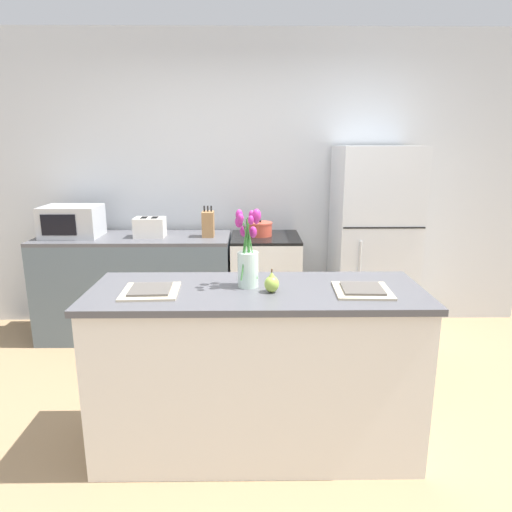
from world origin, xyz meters
TOP-DOWN VIEW (x-y plane):
  - ground_plane at (0.00, 0.00)m, footprint 10.00×10.00m
  - back_wall at (0.00, 2.00)m, footprint 5.20×0.08m
  - kitchen_island at (0.00, 0.00)m, footprint 1.80×0.66m
  - back_counter at (-1.06, 1.60)m, footprint 1.68×0.60m
  - stove_range at (0.10, 1.60)m, footprint 0.60×0.61m
  - refrigerator at (1.05, 1.60)m, footprint 0.68×0.67m
  - flower_vase at (-0.05, 0.04)m, footprint 0.14×0.16m
  - pear_figurine at (0.08, -0.06)m, footprint 0.08×0.08m
  - plate_setting_left at (-0.56, -0.06)m, footprint 0.30×0.30m
  - plate_setting_right at (0.56, -0.06)m, footprint 0.30×0.30m
  - toaster at (-0.91, 1.57)m, footprint 0.28×0.18m
  - cooking_pot at (0.05, 1.62)m, footprint 0.22×0.22m
  - microwave at (-1.58, 1.60)m, footprint 0.48×0.37m
  - knife_block at (-0.40, 1.59)m, footprint 0.10×0.14m

SIDE VIEW (x-z plane):
  - ground_plane at x=0.00m, z-range 0.00..0.00m
  - stove_range at x=0.10m, z-range 0.00..0.92m
  - back_counter at x=-1.06m, z-range 0.00..0.92m
  - kitchen_island at x=0.00m, z-range 0.00..0.95m
  - refrigerator at x=1.05m, z-range 0.00..1.69m
  - plate_setting_left at x=-0.56m, z-range 0.95..0.97m
  - plate_setting_right at x=0.56m, z-range 0.95..0.97m
  - cooking_pot at x=0.05m, z-range 0.91..1.05m
  - pear_figurine at x=0.08m, z-range 0.94..1.06m
  - toaster at x=-0.91m, z-range 0.92..1.09m
  - knife_block at x=-0.40m, z-range 0.89..1.16m
  - microwave at x=-1.58m, z-range 0.92..1.19m
  - flower_vase at x=-0.05m, z-range 0.90..1.33m
  - back_wall at x=0.00m, z-range 0.00..2.70m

